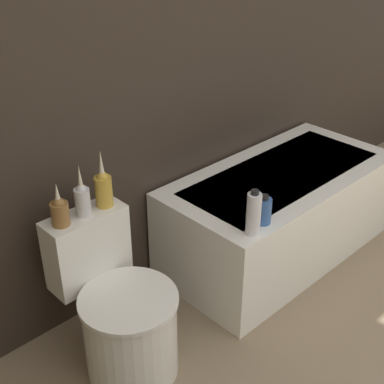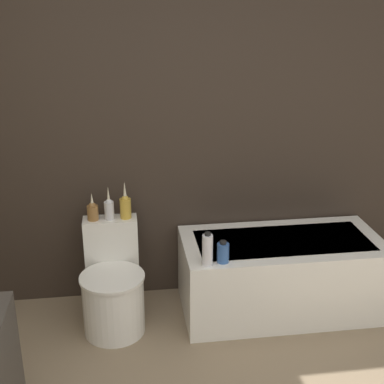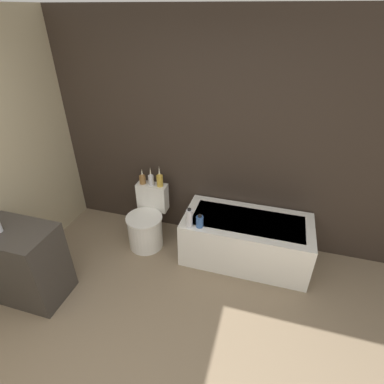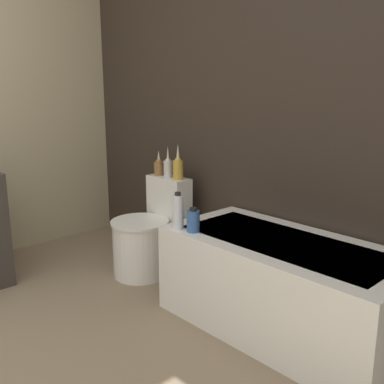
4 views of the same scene
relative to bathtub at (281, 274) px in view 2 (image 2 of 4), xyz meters
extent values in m
cube|color=#332821|center=(-0.80, 0.40, 1.02)|extent=(6.40, 0.06, 2.60)
cube|color=white|center=(0.00, 0.00, 0.00)|extent=(1.42, 0.69, 0.55)
cube|color=#B7BCC6|center=(0.00, 0.00, 0.27)|extent=(1.22, 0.49, 0.01)
cylinder|color=white|center=(-1.21, -0.12, -0.07)|extent=(0.42, 0.42, 0.41)
cylinder|color=white|center=(-1.21, -0.12, 0.14)|extent=(0.44, 0.44, 0.02)
cube|color=white|center=(-1.21, 0.16, 0.27)|extent=(0.37, 0.16, 0.35)
cylinder|color=olive|center=(-1.32, 0.16, 0.49)|extent=(0.08, 0.08, 0.10)
sphere|color=olive|center=(-1.32, 0.16, 0.55)|extent=(0.05, 0.05, 0.05)
cone|color=beige|center=(-1.32, 0.16, 0.59)|extent=(0.03, 0.03, 0.09)
cylinder|color=silver|center=(-1.21, 0.16, 0.50)|extent=(0.07, 0.07, 0.13)
sphere|color=silver|center=(-1.21, 0.16, 0.57)|extent=(0.04, 0.04, 0.04)
cone|color=beige|center=(-1.21, 0.16, 0.62)|extent=(0.02, 0.02, 0.11)
cylinder|color=gold|center=(-1.09, 0.16, 0.51)|extent=(0.08, 0.08, 0.14)
sphere|color=gold|center=(-1.09, 0.16, 0.58)|extent=(0.05, 0.05, 0.05)
cone|color=beige|center=(-1.09, 0.16, 0.65)|extent=(0.03, 0.03, 0.13)
cylinder|color=silver|center=(-0.59, -0.28, 0.38)|extent=(0.07, 0.07, 0.21)
cylinder|color=black|center=(-0.59, -0.28, 0.49)|extent=(0.04, 0.04, 0.02)
cylinder|color=#335999|center=(-0.48, -0.26, 0.34)|extent=(0.08, 0.08, 0.13)
cylinder|color=black|center=(-0.48, -0.26, 0.41)|extent=(0.04, 0.04, 0.02)
camera|label=1|loc=(-2.22, -1.58, 1.67)|focal=50.00mm
camera|label=2|loc=(-1.11, -3.29, 1.93)|focal=50.00mm
camera|label=3|loc=(0.15, -2.72, 2.27)|focal=28.00mm
camera|label=4|loc=(1.40, -2.03, 1.14)|focal=42.00mm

